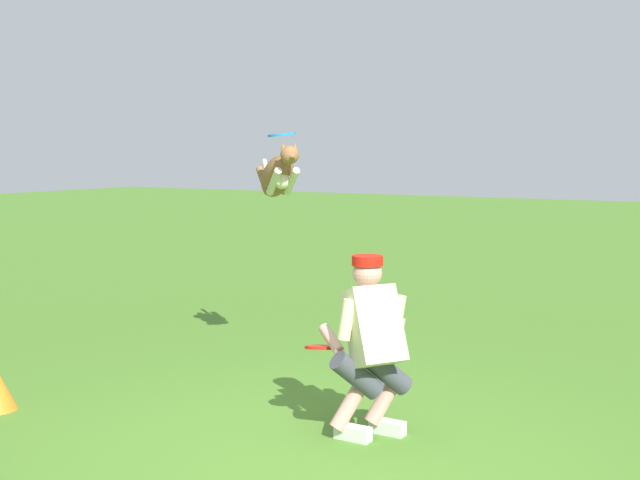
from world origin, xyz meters
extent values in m
plane|color=#497927|center=(0.00, 0.00, 0.00)|extent=(60.00, 60.00, 0.00)
cube|color=silver|center=(-0.18, -0.82, 0.05)|extent=(0.26, 0.10, 0.10)
cylinder|color=tan|center=(-0.14, -0.84, 0.24)|extent=(0.26, 0.32, 0.37)
cylinder|color=#41444E|center=(-0.17, -0.79, 0.47)|extent=(0.35, 0.42, 0.37)
cube|color=silver|center=(-0.02, -0.58, 0.05)|extent=(0.26, 0.10, 0.10)
cylinder|color=tan|center=(0.02, -0.61, 0.24)|extent=(0.26, 0.32, 0.37)
cylinder|color=#41444E|center=(-0.04, -0.60, 0.47)|extent=(0.35, 0.42, 0.37)
cube|color=beige|center=(-0.13, -0.68, 0.81)|extent=(0.53, 0.51, 0.58)
cylinder|color=beige|center=(-0.23, -0.85, 0.87)|extent=(0.15, 0.16, 0.29)
cylinder|color=beige|center=(0.00, -0.52, 0.87)|extent=(0.15, 0.16, 0.29)
cylinder|color=tan|center=(0.17, -0.62, 0.69)|extent=(0.28, 0.23, 0.19)
cylinder|color=tan|center=(-0.21, -0.89, 0.71)|extent=(0.15, 0.16, 0.27)
sphere|color=tan|center=(-0.05, -0.73, 1.17)|extent=(0.21, 0.21, 0.21)
cylinder|color=red|center=(-0.05, -0.73, 1.26)|extent=(0.22, 0.22, 0.07)
cylinder|color=red|center=(0.03, -0.79, 1.23)|extent=(0.12, 0.12, 0.02)
ellipsoid|color=#93613A|center=(1.67, -2.20, 1.78)|extent=(0.72, 0.68, 0.58)
ellipsoid|color=beige|center=(1.54, -2.08, 1.75)|extent=(0.14, 0.20, 0.17)
sphere|color=#93613A|center=(1.35, -1.92, 1.99)|extent=(0.17, 0.17, 0.17)
cone|color=#93613A|center=(1.28, -1.86, 1.97)|extent=(0.13, 0.13, 0.09)
cone|color=#93613A|center=(1.40, -1.89, 2.06)|extent=(0.06, 0.06, 0.07)
cone|color=#93613A|center=(1.33, -1.98, 2.06)|extent=(0.06, 0.06, 0.07)
cylinder|color=beige|center=(1.58, -2.01, 1.74)|extent=(0.31, 0.28, 0.27)
cylinder|color=beige|center=(1.47, -2.14, 1.74)|extent=(0.31, 0.28, 0.27)
cylinder|color=#93613A|center=(1.88, -2.27, 1.74)|extent=(0.31, 0.28, 0.27)
cylinder|color=#93613A|center=(1.76, -2.40, 1.74)|extent=(0.31, 0.28, 0.27)
cylinder|color=beige|center=(1.98, -2.47, 1.83)|extent=(0.18, 0.17, 0.23)
cylinder|color=#2083DB|center=(1.51, -2.03, 2.17)|extent=(0.38, 0.38, 0.05)
cylinder|color=red|center=(0.28, -0.67, 0.61)|extent=(0.35, 0.35, 0.07)
camera|label=1|loc=(-2.60, 4.28, 2.02)|focal=45.39mm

